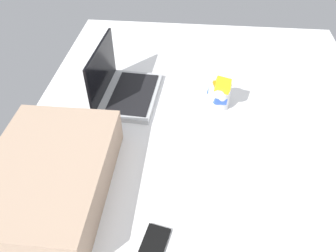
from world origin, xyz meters
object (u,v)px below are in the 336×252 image
laptop (122,88)px  pillow (49,176)px  cell_phone (152,248)px  snack_cup (219,94)px

laptop → pillow: laptop is taller
cell_phone → pillow: (17.35, 34.76, 6.10)cm
snack_cup → cell_phone: snack_cup is taller
snack_cup → pillow: snack_cup is taller
laptop → cell_phone: laptop is taller
snack_cup → pillow: 72.15cm
laptop → snack_cup: size_ratio=2.36×
laptop → pillow: 52.54cm
pillow → laptop: bearing=-14.4°
snack_cup → cell_phone: size_ratio=1.04×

